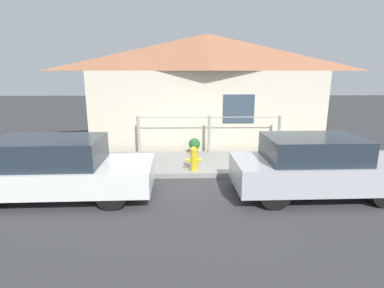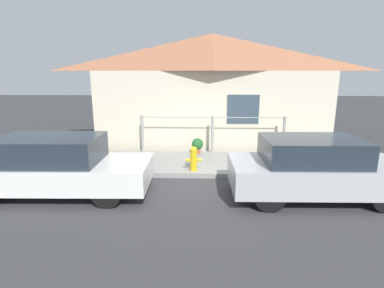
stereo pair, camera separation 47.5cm
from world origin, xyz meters
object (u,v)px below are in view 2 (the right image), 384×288
(potted_plant_near_hydrant, at_px, (197,145))
(potted_plant_corner, at_px, (272,150))
(potted_plant_by_fence, at_px, (90,145))
(car_left, at_px, (55,166))
(car_right, at_px, (315,169))
(fire_hydrant, at_px, (194,158))

(potted_plant_near_hydrant, distance_m, potted_plant_corner, 2.45)
(potted_plant_near_hydrant, bearing_deg, potted_plant_corner, -12.64)
(potted_plant_near_hydrant, bearing_deg, potted_plant_by_fence, -175.30)
(car_left, relative_size, car_right, 1.11)
(potted_plant_by_fence, bearing_deg, potted_plant_corner, -2.32)
(fire_hydrant, bearing_deg, car_right, -27.37)
(potted_plant_near_hydrant, relative_size, potted_plant_corner, 0.95)
(car_right, distance_m, potted_plant_corner, 2.73)
(potted_plant_near_hydrant, xyz_separation_m, potted_plant_by_fence, (-3.58, -0.29, 0.02))
(car_left, xyz_separation_m, fire_hydrant, (3.20, 1.45, -0.20))
(car_left, distance_m, car_right, 6.00)
(car_left, relative_size, potted_plant_by_fence, 7.19)
(fire_hydrant, distance_m, potted_plant_corner, 2.76)
(car_right, relative_size, potted_plant_by_fence, 6.49)
(car_left, relative_size, potted_plant_corner, 7.74)
(potted_plant_near_hydrant, height_order, potted_plant_by_fence, potted_plant_by_fence)
(potted_plant_corner, bearing_deg, car_right, -82.87)
(car_left, height_order, potted_plant_by_fence, car_left)
(fire_hydrant, bearing_deg, potted_plant_corner, 26.84)
(car_right, height_order, potted_plant_near_hydrant, car_right)
(fire_hydrant, height_order, potted_plant_near_hydrant, fire_hydrant)
(potted_plant_corner, bearing_deg, potted_plant_by_fence, 177.68)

